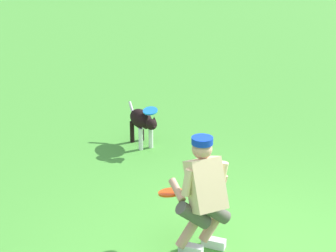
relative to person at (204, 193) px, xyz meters
The scene contains 4 objects.
person is the anchor object (origin of this frame).
dog 2.97m from the person, 53.78° to the right, with size 0.77×0.70×0.60m.
frisbee_flying 2.79m from the person, 55.65° to the right, with size 0.22×0.22×0.02m, color #1F84E2.
frisbee_held 0.40m from the person, ahead, with size 0.27×0.27×0.02m, color #F5470F.
Camera 1 is at (-0.82, 4.53, 3.33)m, focal length 56.76 mm.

